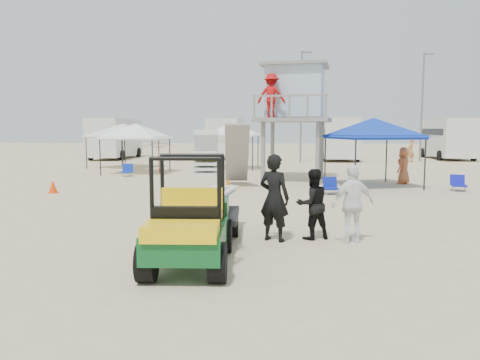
# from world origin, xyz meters

# --- Properties ---
(ground) EXTENTS (140.00, 140.00, 0.00)m
(ground) POSITION_xyz_m (0.00, 0.00, 0.00)
(ground) COLOR beige
(ground) RESTS_ON ground
(utility_cart) EXTENTS (1.45, 2.66, 1.97)m
(utility_cart) POSITION_xyz_m (-0.24, 0.54, 0.92)
(utility_cart) COLOR #0C4E1E
(utility_cart) RESTS_ON ground
(surf_trailer) EXTENTS (1.46, 2.54, 2.14)m
(surf_trailer) POSITION_xyz_m (-0.23, 2.88, 0.87)
(surf_trailer) COLOR black
(surf_trailer) RESTS_ON ground
(man_left) EXTENTS (0.83, 0.72, 1.93)m
(man_left) POSITION_xyz_m (1.29, 2.58, 0.96)
(man_left) COLOR black
(man_left) RESTS_ON ground
(man_mid) EXTENTS (0.94, 0.86, 1.58)m
(man_mid) POSITION_xyz_m (2.14, 2.83, 0.79)
(man_mid) COLOR black
(man_mid) RESTS_ON ground
(man_right) EXTENTS (1.08, 0.76, 1.70)m
(man_right) POSITION_xyz_m (2.99, 2.58, 0.85)
(man_right) COLOR white
(man_right) RESTS_ON ground
(lifeguard_tower) EXTENTS (3.81, 3.81, 5.32)m
(lifeguard_tower) POSITION_xyz_m (1.99, 14.66, 3.97)
(lifeguard_tower) COLOR gray
(lifeguard_tower) RESTS_ON ground
(canopy_blue) EXTENTS (3.96, 3.96, 3.32)m
(canopy_blue) POSITION_xyz_m (5.36, 12.64, 2.77)
(canopy_blue) COLOR black
(canopy_blue) RESTS_ON ground
(canopy_white_a) EXTENTS (3.29, 3.29, 3.15)m
(canopy_white_a) POSITION_xyz_m (-6.45, 17.69, 2.60)
(canopy_white_a) COLOR black
(canopy_white_a) RESTS_ON ground
(canopy_white_b) EXTENTS (4.35, 4.35, 3.17)m
(canopy_white_b) POSITION_xyz_m (-8.34, 21.11, 2.63)
(canopy_white_b) COLOR black
(canopy_white_b) RESTS_ON ground
(canopy_white_c) EXTENTS (3.06, 3.06, 3.28)m
(canopy_white_c) POSITION_xyz_m (-1.36, 20.99, 2.73)
(canopy_white_c) COLOR black
(canopy_white_c) RESTS_ON ground
(umbrella_a) EXTENTS (2.12, 2.16, 1.78)m
(umbrella_a) POSITION_xyz_m (-5.22, 17.90, 0.89)
(umbrella_a) COLOR red
(umbrella_a) RESTS_ON ground
(umbrella_b) EXTENTS (2.95, 2.96, 1.94)m
(umbrella_b) POSITION_xyz_m (-1.63, 21.07, 0.97)
(umbrella_b) COLOR #CCD112
(umbrella_b) RESTS_ON ground
(cone_near) EXTENTS (0.34, 0.34, 0.50)m
(cone_near) POSITION_xyz_m (-0.63, 10.91, 0.25)
(cone_near) COLOR #DA5F06
(cone_near) RESTS_ON ground
(cone_far) EXTENTS (0.34, 0.34, 0.50)m
(cone_far) POSITION_xyz_m (-7.27, 9.61, 0.25)
(cone_far) COLOR #F13C07
(cone_far) RESTS_ON ground
(beach_chair_a) EXTENTS (0.72, 0.81, 0.64)m
(beach_chair_a) POSITION_xyz_m (-6.46, 16.11, 0.31)
(beach_chair_a) COLOR #1031B2
(beach_chair_a) RESTS_ON ground
(beach_chair_b) EXTENTS (0.64, 0.69, 0.64)m
(beach_chair_b) POSITION_xyz_m (3.33, 10.17, 0.31)
(beach_chair_b) COLOR #0D1E92
(beach_chair_b) RESTS_ON ground
(beach_chair_c) EXTENTS (0.64, 0.69, 0.64)m
(beach_chair_c) POSITION_xyz_m (8.53, 11.52, 0.31)
(beach_chair_c) COLOR #1016B2
(beach_chair_c) RESTS_ON ground
(rv_far_left) EXTENTS (2.64, 6.80, 3.25)m
(rv_far_left) POSITION_xyz_m (-12.00, 29.99, 1.80)
(rv_far_left) COLOR silver
(rv_far_left) RESTS_ON ground
(rv_mid_left) EXTENTS (2.65, 6.50, 3.25)m
(rv_mid_left) POSITION_xyz_m (-3.00, 31.49, 1.80)
(rv_mid_left) COLOR silver
(rv_mid_left) RESTS_ON ground
(rv_mid_right) EXTENTS (2.64, 7.00, 3.25)m
(rv_mid_right) POSITION_xyz_m (6.00, 29.99, 1.80)
(rv_mid_right) COLOR silver
(rv_mid_right) RESTS_ON ground
(rv_far_right) EXTENTS (2.64, 6.60, 3.25)m
(rv_far_right) POSITION_xyz_m (15.00, 31.49, 1.80)
(rv_far_right) COLOR silver
(rv_far_right) RESTS_ON ground
(light_pole_left) EXTENTS (0.14, 0.14, 8.00)m
(light_pole_left) POSITION_xyz_m (3.00, 27.00, 4.00)
(light_pole_left) COLOR slate
(light_pole_left) RESTS_ON ground
(light_pole_right) EXTENTS (0.14, 0.14, 8.00)m
(light_pole_right) POSITION_xyz_m (12.00, 28.50, 4.00)
(light_pole_right) COLOR slate
(light_pole_right) RESTS_ON ground
(distant_beachgoers) EXTENTS (13.47, 14.80, 1.80)m
(distant_beachgoers) POSITION_xyz_m (3.84, 20.81, 0.87)
(distant_beachgoers) COLOR #4E8254
(distant_beachgoers) RESTS_ON ground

